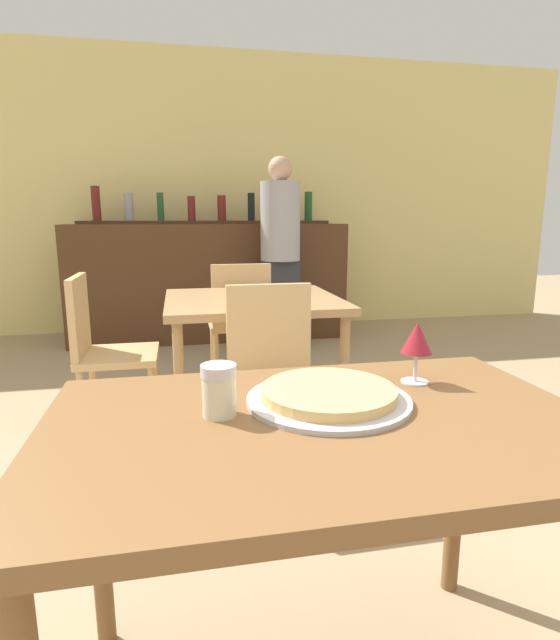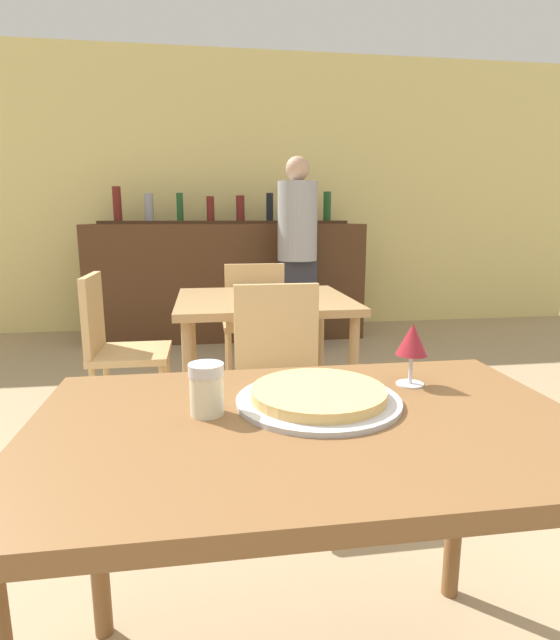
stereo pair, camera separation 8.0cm
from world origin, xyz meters
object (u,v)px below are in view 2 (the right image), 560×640
chair_far_side_back (253,317)px  pizza_tray (318,396)px  person_standing (297,248)px  chair_far_side_left (115,343)px  chair_far_side_front (280,370)px  cheese_shaker (207,389)px  wine_glass (412,341)px

chair_far_side_back → pizza_tray: bearing=88.4°
person_standing → chair_far_side_back: bearing=-115.4°
chair_far_side_back → pizza_tray: (-0.06, -2.21, 0.25)m
chair_far_side_left → pizza_tray: 1.79m
chair_far_side_front → pizza_tray: bearing=-93.5°
cheese_shaker → chair_far_side_front: bearing=73.3°
chair_far_side_left → cheese_shaker: size_ratio=7.76×
chair_far_side_back → cheese_shaker: (-0.31, -2.24, 0.29)m
person_standing → wine_glass: size_ratio=10.49×
pizza_tray → wine_glass: bearing=19.5°
pizza_tray → person_standing: bearing=80.5°
pizza_tray → wine_glass: (0.26, 0.09, 0.10)m
chair_far_side_front → cheese_shaker: bearing=-106.7°
chair_far_side_front → person_standing: person_standing is taller
chair_far_side_back → cheese_shaker: bearing=82.1°
cheese_shaker → person_standing: 3.35m
chair_far_side_front → chair_far_side_back: size_ratio=1.00×
wine_glass → chair_far_side_back: bearing=95.3°
chair_far_side_front → chair_far_side_back: 1.20m
person_standing → pizza_tray: bearing=-99.5°
chair_far_side_left → person_standing: bearing=-38.2°
chair_far_side_left → wine_glass: size_ratio=5.50×
chair_far_side_front → wine_glass: wine_glass is taller
cheese_shaker → pizza_tray: bearing=6.4°
chair_far_side_left → chair_far_side_front: bearing=-127.2°
cheese_shaker → person_standing: (0.79, 3.26, 0.10)m
chair_far_side_front → cheese_shaker: size_ratio=7.76×
pizza_tray → wine_glass: wine_glass is taller
chair_far_side_back → wine_glass: wine_glass is taller
pizza_tray → chair_far_side_back: bearing=88.4°
chair_far_side_front → wine_glass: (0.20, -0.92, 0.35)m
pizza_tray → person_standing: (0.54, 3.23, 0.14)m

